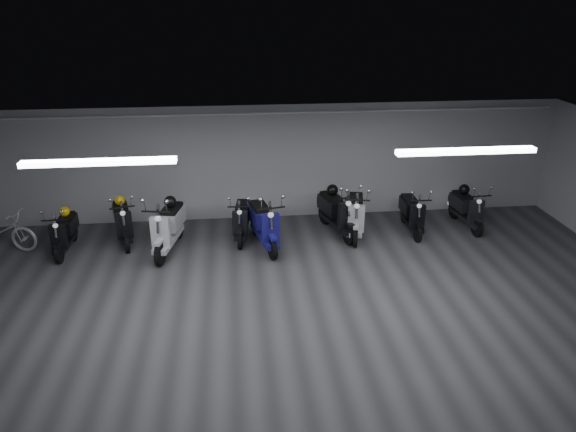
{
  "coord_description": "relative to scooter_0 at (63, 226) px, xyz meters",
  "views": [
    {
      "loc": [
        -0.89,
        -7.31,
        5.22
      ],
      "look_at": [
        0.15,
        2.5,
        1.05
      ],
      "focal_mm": 33.26,
      "sensor_mm": 36.0,
      "label": 1
    }
  ],
  "objects": [
    {
      "name": "floor",
      "position": [
        4.57,
        -3.51,
        -0.6
      ],
      "size": [
        14.0,
        10.0,
        0.01
      ],
      "primitive_type": "cube",
      "color": "#363639",
      "rests_on": "ground"
    },
    {
      "name": "ceiling",
      "position": [
        4.57,
        -3.51,
        2.21
      ],
      "size": [
        14.0,
        10.0,
        0.01
      ],
      "primitive_type": "cube",
      "color": "gray",
      "rests_on": "ground"
    },
    {
      "name": "back_wall",
      "position": [
        4.57,
        1.49,
        0.81
      ],
      "size": [
        14.0,
        0.01,
        2.8
      ],
      "primitive_type": "cube",
      "color": "#AAAAAC",
      "rests_on": "ground"
    },
    {
      "name": "fluor_strip_left",
      "position": [
        1.57,
        -2.51,
        2.15
      ],
      "size": [
        2.4,
        0.18,
        0.08
      ],
      "primitive_type": "cube",
      "color": "white",
      "rests_on": "ceiling"
    },
    {
      "name": "fluor_strip_right",
      "position": [
        7.57,
        -2.51,
        2.15
      ],
      "size": [
        2.4,
        0.18,
        0.08
      ],
      "primitive_type": "cube",
      "color": "white",
      "rests_on": "ceiling"
    },
    {
      "name": "conduit",
      "position": [
        4.57,
        1.41,
        2.03
      ],
      "size": [
        13.6,
        0.05,
        0.05
      ],
      "primitive_type": "cylinder",
      "rotation": [
        0.0,
        1.57,
        0.0
      ],
      "color": "white",
      "rests_on": "back_wall"
    },
    {
      "name": "scooter_0",
      "position": [
        0.0,
        0.0,
        0.0
      ],
      "size": [
        0.53,
        1.59,
        1.18
      ],
      "primitive_type": null,
      "rotation": [
        0.0,
        0.0,
        -0.0
      ],
      "color": "black",
      "rests_on": "floor"
    },
    {
      "name": "scooter_1",
      "position": [
        1.16,
        0.39,
        0.05
      ],
      "size": [
        1.0,
        1.81,
        1.28
      ],
      "primitive_type": null,
      "rotation": [
        0.0,
        0.0,
        0.26
      ],
      "color": "black",
      "rests_on": "floor"
    },
    {
      "name": "scooter_2",
      "position": [
        2.22,
        -0.19,
        0.14
      ],
      "size": [
        1.03,
        2.05,
        1.46
      ],
      "primitive_type": null,
      "rotation": [
        0.0,
        0.0,
        -0.2
      ],
      "color": "silver",
      "rests_on": "floor"
    },
    {
      "name": "scooter_3",
      "position": [
        3.8,
        0.28,
        0.02
      ],
      "size": [
        0.71,
        1.68,
        1.21
      ],
      "primitive_type": null,
      "rotation": [
        0.0,
        0.0,
        -0.11
      ],
      "color": "black",
      "rests_on": "floor"
    },
    {
      "name": "scooter_4",
      "position": [
        4.27,
        -0.2,
        0.12
      ],
      "size": [
        1.03,
        2.0,
        1.42
      ],
      "primitive_type": null,
      "rotation": [
        0.0,
        0.0,
        0.22
      ],
      "color": "navy",
      "rests_on": "floor"
    },
    {
      "name": "scooter_5",
      "position": [
        5.98,
        0.3,
        0.1
      ],
      "size": [
        1.1,
        1.96,
        1.38
      ],
      "primitive_type": null,
      "rotation": [
        0.0,
        0.0,
        0.27
      ],
      "color": "black",
      "rests_on": "floor"
    },
    {
      "name": "scooter_6",
      "position": [
        6.4,
        0.19,
        0.08
      ],
      "size": [
        0.97,
        1.9,
        1.35
      ],
      "primitive_type": null,
      "rotation": [
        0.0,
        0.0,
        -0.21
      ],
      "color": "#B4B5B9",
      "rests_on": "floor"
    },
    {
      "name": "scooter_7",
      "position": [
        7.74,
        0.23,
        0.02
      ],
      "size": [
        0.61,
        1.66,
        1.22
      ],
      "primitive_type": null,
      "rotation": [
        0.0,
        0.0,
        -0.04
      ],
      "color": "black",
      "rests_on": "floor"
    },
    {
      "name": "scooter_9",
      "position": [
        9.11,
        0.35,
        0.02
      ],
      "size": [
        0.69,
        1.68,
        1.22
      ],
      "primitive_type": null,
      "rotation": [
        0.0,
        0.0,
        0.09
      ],
      "color": "black",
      "rests_on": "floor"
    },
    {
      "name": "helmet_0",
      "position": [
        2.27,
        0.07,
        0.44
      ],
      "size": [
        0.27,
        0.27,
        0.27
      ],
      "primitive_type": "sphere",
      "color": "black",
      "rests_on": "scooter_2"
    },
    {
      "name": "helmet_1",
      "position": [
        5.91,
        0.55,
        0.4
      ],
      "size": [
        0.27,
        0.27,
        0.27
      ],
      "primitive_type": "sphere",
      "color": "black",
      "rests_on": "scooter_5"
    },
    {
      "name": "helmet_2",
      "position": [
        0.0,
        0.22,
        0.26
      ],
      "size": [
        0.23,
        0.23,
        0.23
      ],
      "primitive_type": "sphere",
      "color": "yellow",
      "rests_on": "scooter_0"
    },
    {
      "name": "helmet_3",
      "position": [
        9.09,
        0.57,
        0.29
      ],
      "size": [
        0.25,
        0.25,
        0.25
      ],
      "primitive_type": "sphere",
      "color": "black",
      "rests_on": "scooter_9"
    },
    {
      "name": "helmet_4",
      "position": [
        1.1,
        0.62,
        0.32
      ],
      "size": [
        0.23,
        0.23,
        0.23
      ],
      "primitive_type": "sphere",
      "color": "yellow",
      "rests_on": "scooter_1"
    }
  ]
}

